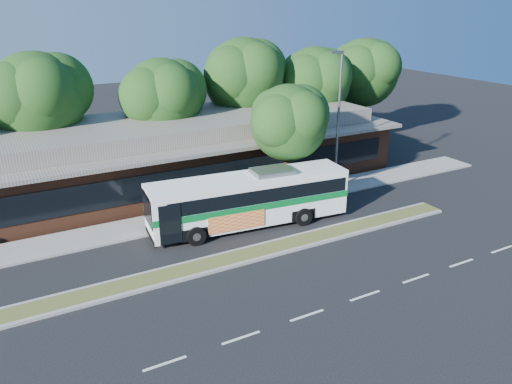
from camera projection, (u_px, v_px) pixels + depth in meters
ground at (249, 262)px, 24.26m from camera, size 120.00×120.00×0.00m
median_strip at (244, 256)px, 24.72m from camera, size 26.00×1.10×0.15m
sidewalk at (199, 215)px, 29.48m from camera, size 44.00×2.60×0.12m
plaza_building at (161, 153)px, 34.14m from camera, size 33.20×11.20×4.45m
lamp_post at (338, 118)px, 31.68m from camera, size 0.93×0.18×9.07m
tree_bg_b at (44, 95)px, 32.35m from camera, size 6.69×6.00×9.00m
tree_bg_c at (167, 96)px, 35.28m from camera, size 6.24×5.60×8.26m
tree_bg_d at (248, 76)px, 38.96m from camera, size 6.91×6.20×9.37m
tree_bg_e at (318, 81)px, 41.04m from camera, size 6.47×5.80×8.50m
tree_bg_f at (367, 71)px, 44.43m from camera, size 6.69×6.00×8.92m
transit_bus at (250, 196)px, 27.65m from camera, size 11.48×3.52×3.17m
sidewalk_tree at (292, 120)px, 30.44m from camera, size 5.22×4.68×7.30m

